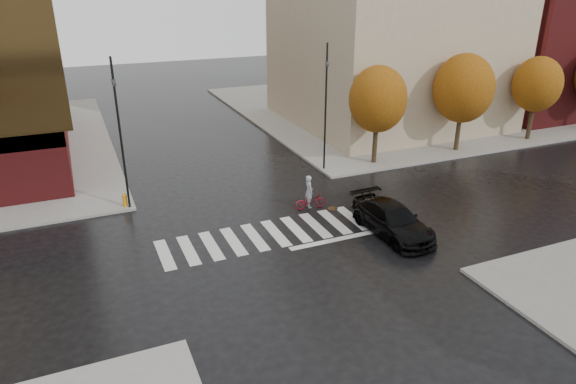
# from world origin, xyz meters

# --- Properties ---
(ground) EXTENTS (120.00, 120.00, 0.00)m
(ground) POSITION_xyz_m (0.00, 0.00, 0.00)
(ground) COLOR black
(ground) RESTS_ON ground
(sidewalk_ne) EXTENTS (30.00, 30.00, 0.15)m
(sidewalk_ne) POSITION_xyz_m (21.00, 21.00, 0.07)
(sidewalk_ne) COLOR gray
(sidewalk_ne) RESTS_ON ground
(crosswalk) EXTENTS (12.00, 3.00, 0.01)m
(crosswalk) POSITION_xyz_m (0.00, 0.50, 0.01)
(crosswalk) COLOR silver
(crosswalk) RESTS_ON ground
(building_ne_tan) EXTENTS (16.00, 16.00, 18.00)m
(building_ne_tan) POSITION_xyz_m (17.00, 17.00, 9.15)
(building_ne_tan) COLOR tan
(building_ne_tan) RESTS_ON sidewalk_ne
(building_ne_brick) EXTENTS (14.00, 14.00, 14.00)m
(building_ne_brick) POSITION_xyz_m (33.00, 16.00, 7.15)
(building_ne_brick) COLOR maroon
(building_ne_brick) RESTS_ON sidewalk_ne
(tree_ne_a) EXTENTS (3.80, 3.80, 6.50)m
(tree_ne_a) POSITION_xyz_m (10.00, 7.40, 4.46)
(tree_ne_a) COLOR #312316
(tree_ne_a) RESTS_ON sidewalk_ne
(tree_ne_b) EXTENTS (4.20, 4.20, 6.89)m
(tree_ne_b) POSITION_xyz_m (17.00, 7.40, 4.62)
(tree_ne_b) COLOR #312316
(tree_ne_b) RESTS_ON sidewalk_ne
(tree_ne_c) EXTENTS (3.60, 3.60, 6.31)m
(tree_ne_c) POSITION_xyz_m (24.00, 7.40, 4.37)
(tree_ne_c) COLOR #312316
(tree_ne_c) RESTS_ON sidewalk_ne
(sedan) EXTENTS (2.35, 5.31, 1.52)m
(sedan) POSITION_xyz_m (5.28, -1.80, 0.76)
(sedan) COLOR black
(sedan) RESTS_ON ground
(cyclist) EXTENTS (1.77, 0.77, 1.96)m
(cyclist) POSITION_xyz_m (2.83, 2.50, 0.67)
(cyclist) COLOR maroon
(cyclist) RESTS_ON ground
(traffic_light_nw) EXTENTS (0.24, 0.22, 8.08)m
(traffic_light_nw) POSITION_xyz_m (-6.30, 6.30, 4.85)
(traffic_light_nw) COLOR black
(traffic_light_nw) RESTS_ON sidewalk_nw
(traffic_light_ne) EXTENTS (0.23, 0.25, 8.03)m
(traffic_light_ne) POSITION_xyz_m (6.30, 7.61, 4.82)
(traffic_light_ne) COLOR black
(traffic_light_ne) RESTS_ON sidewalk_ne
(fire_hydrant) EXTENTS (0.27, 0.27, 0.75)m
(fire_hydrant) POSITION_xyz_m (-6.50, 6.50, 0.56)
(fire_hydrant) COLOR orange
(fire_hydrant) RESTS_ON sidewalk_nw
(manhole) EXTENTS (0.61, 0.61, 0.01)m
(manhole) POSITION_xyz_m (4.00, 2.00, 0.01)
(manhole) COLOR #51381D
(manhole) RESTS_ON ground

